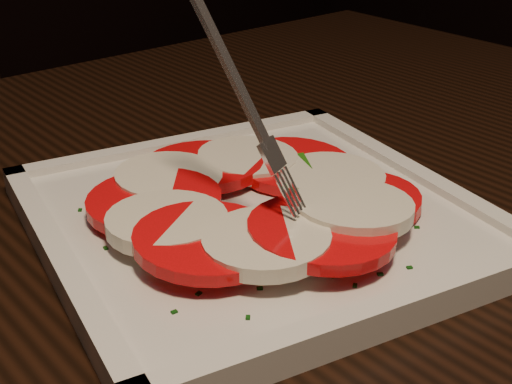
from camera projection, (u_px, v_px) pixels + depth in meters
table at (187, 313)px, 0.58m from camera, size 1.20×0.80×0.75m
plate at (256, 221)px, 0.50m from camera, size 0.34×0.34×0.01m
caprese_salad at (256, 197)px, 0.49m from camera, size 0.23×0.25×0.03m
fork at (226, 90)px, 0.44m from camera, size 0.06×0.09×0.15m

